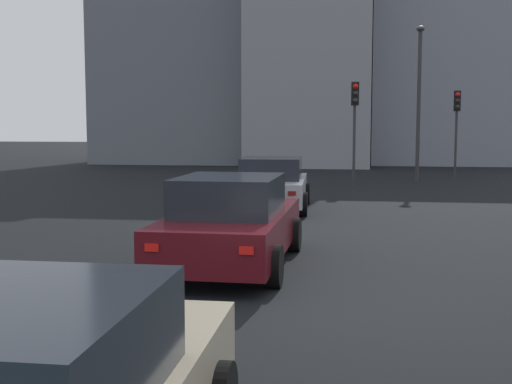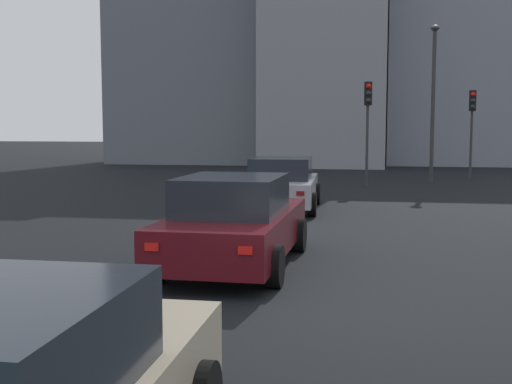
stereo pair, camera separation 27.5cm
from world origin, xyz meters
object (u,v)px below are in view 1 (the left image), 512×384
Objects in this scene: car_maroon_right_second at (231,223)px; street_lamp_kerbside at (419,90)px; traffic_light_near_right at (457,116)px; car_silver_right_lead at (272,184)px; traffic_light_near_left at (355,112)px.

car_maroon_right_second is 18.15m from street_lamp_kerbside.
street_lamp_kerbside is (17.21, -4.84, 3.11)m from car_maroon_right_second.
street_lamp_kerbside is at bearing -40.74° from traffic_light_near_right.
car_maroon_right_second is 0.72× the size of street_lamp_kerbside.
car_maroon_right_second is at bearing 179.26° from car_silver_right_lead.
car_silver_right_lead is 0.93× the size of car_maroon_right_second.
traffic_light_near_right reaches higher than car_maroon_right_second.
street_lamp_kerbside is (9.70, -5.01, 3.13)m from car_silver_right_lead.
car_silver_right_lead is at bearing -28.97° from traffic_light_near_right.
car_silver_right_lead is 11.36m from street_lamp_kerbside.
traffic_light_near_left is (7.45, -2.37, 2.19)m from car_silver_right_lead.
street_lamp_kerbside reaches higher than traffic_light_near_right.
traffic_light_near_left is 3.59m from street_lamp_kerbside.
traffic_light_near_right is 2.99m from street_lamp_kerbside.
car_silver_right_lead is at bearing 152.71° from street_lamp_kerbside.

